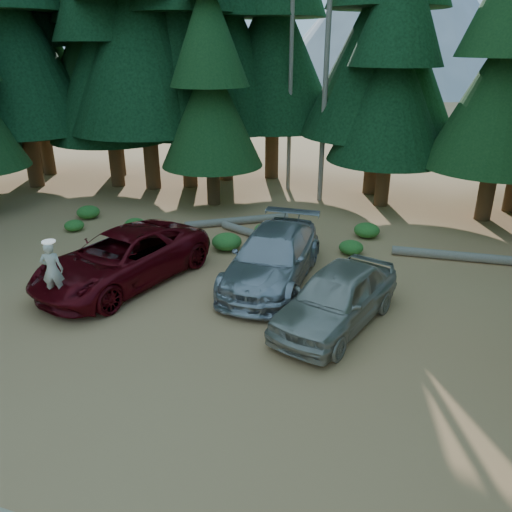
# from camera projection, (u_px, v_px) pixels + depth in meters

# --- Properties ---
(ground) EXTENTS (160.00, 160.00, 0.00)m
(ground) POSITION_uv_depth(u_px,v_px,m) (173.00, 359.00, 12.23)
(ground) COLOR #B37B4C
(ground) RESTS_ON ground
(forest_belt_north) EXTENTS (36.00, 7.00, 22.00)m
(forest_belt_north) POSITION_uv_depth(u_px,v_px,m) (306.00, 196.00, 25.38)
(forest_belt_north) COLOR black
(forest_belt_north) RESTS_ON ground
(snag_front) EXTENTS (0.24, 0.24, 12.00)m
(snag_front) POSITION_uv_depth(u_px,v_px,m) (326.00, 71.00, 22.37)
(snag_front) COLOR #696154
(snag_front) RESTS_ON ground
(snag_back) EXTENTS (0.20, 0.20, 10.00)m
(snag_back) POSITION_uv_depth(u_px,v_px,m) (290.00, 91.00, 24.64)
(snag_back) COLOR #696154
(snag_back) RESTS_ON ground
(mountain_peak) EXTENTS (48.00, 50.00, 28.00)m
(mountain_peak) POSITION_uv_depth(u_px,v_px,m) (387.00, 9.00, 85.32)
(mountain_peak) COLOR gray
(mountain_peak) RESTS_ON ground
(red_pickup) EXTENTS (4.33, 6.56, 1.68)m
(red_pickup) POSITION_uv_depth(u_px,v_px,m) (123.00, 258.00, 15.87)
(red_pickup) COLOR #56070D
(red_pickup) RESTS_ON ground
(silver_minivan_center) EXTENTS (2.38, 5.76, 1.67)m
(silver_minivan_center) POSITION_uv_depth(u_px,v_px,m) (273.00, 257.00, 15.95)
(silver_minivan_center) COLOR #A6A9AE
(silver_minivan_center) RESTS_ON ground
(silver_minivan_right) EXTENTS (3.31, 5.15, 1.63)m
(silver_minivan_right) POSITION_uv_depth(u_px,v_px,m) (337.00, 297.00, 13.46)
(silver_minivan_right) COLOR #A6A294
(silver_minivan_right) RESTS_ON ground
(frisbee_player) EXTENTS (0.70, 0.60, 1.65)m
(frisbee_player) POSITION_uv_depth(u_px,v_px,m) (52.00, 270.00, 13.63)
(frisbee_player) COLOR beige
(frisbee_player) RESTS_ON ground
(log_left) EXTENTS (3.92, 2.76, 0.32)m
(log_left) POSITION_uv_depth(u_px,v_px,m) (237.00, 221.00, 21.31)
(log_left) COLOR #696154
(log_left) RESTS_ON ground
(log_mid) EXTENTS (3.66, 1.85, 0.32)m
(log_mid) POSITION_uv_depth(u_px,v_px,m) (259.00, 235.00, 19.68)
(log_mid) COLOR #696154
(log_mid) RESTS_ON ground
(log_right) EXTENTS (5.13, 0.65, 0.33)m
(log_right) POSITION_uv_depth(u_px,v_px,m) (466.00, 257.00, 17.69)
(log_right) COLOR #696154
(log_right) RESTS_ON ground
(shrub_far_left) EXTENTS (0.99, 0.99, 0.55)m
(shrub_far_left) POSITION_uv_depth(u_px,v_px,m) (88.00, 212.00, 22.06)
(shrub_far_left) COLOR #206B25
(shrub_far_left) RESTS_ON ground
(shrub_left) EXTENTS (0.84, 0.84, 0.46)m
(shrub_left) POSITION_uv_depth(u_px,v_px,m) (135.00, 224.00, 20.71)
(shrub_left) COLOR #206B25
(shrub_left) RESTS_ON ground
(shrub_center_left) EXTENTS (1.11, 1.11, 0.61)m
(shrub_center_left) POSITION_uv_depth(u_px,v_px,m) (227.00, 242.00, 18.65)
(shrub_center_left) COLOR #206B25
(shrub_center_left) RESTS_ON ground
(shrub_center_right) EXTENTS (1.06, 1.06, 0.58)m
(shrub_center_right) POSITION_uv_depth(u_px,v_px,m) (267.00, 230.00, 19.83)
(shrub_center_right) COLOR #206B25
(shrub_center_right) RESTS_ON ground
(shrub_right) EXTENTS (0.89, 0.89, 0.49)m
(shrub_right) POSITION_uv_depth(u_px,v_px,m) (351.00, 247.00, 18.30)
(shrub_right) COLOR #206B25
(shrub_right) RESTS_ON ground
(shrub_far_right) EXTENTS (1.02, 1.02, 0.56)m
(shrub_far_right) POSITION_uv_depth(u_px,v_px,m) (367.00, 230.00, 19.88)
(shrub_far_right) COLOR #206B25
(shrub_far_right) RESTS_ON ground
(shrub_edge_west) EXTENTS (0.79, 0.79, 0.44)m
(shrub_edge_west) POSITION_uv_depth(u_px,v_px,m) (74.00, 225.00, 20.59)
(shrub_edge_west) COLOR #206B25
(shrub_edge_west) RESTS_ON ground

